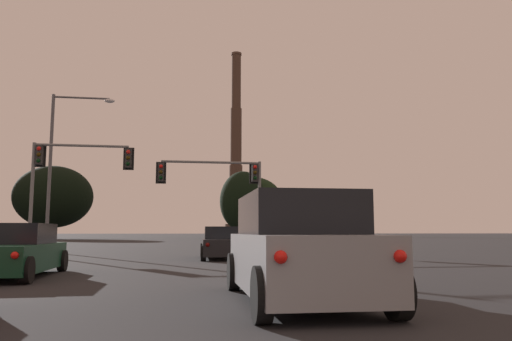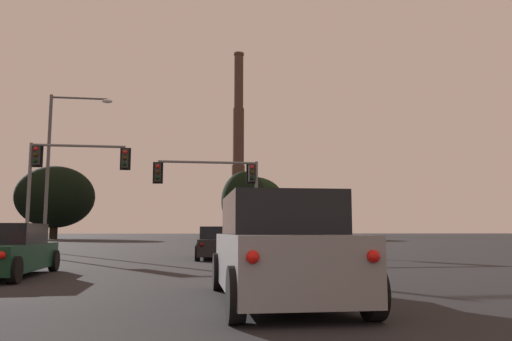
{
  "view_description": "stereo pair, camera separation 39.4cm",
  "coord_description": "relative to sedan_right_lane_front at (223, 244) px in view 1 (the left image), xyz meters",
  "views": [
    {
      "loc": [
        1.04,
        -2.17,
        1.21
      ],
      "look_at": [
        9.24,
        50.39,
        7.73
      ],
      "focal_mm": 35.0,
      "sensor_mm": 36.0,
      "label": 1
    },
    {
      "loc": [
        1.43,
        -2.23,
        1.21
      ],
      "look_at": [
        9.24,
        50.39,
        7.73
      ],
      "focal_mm": 35.0,
      "sensor_mm": 36.0,
      "label": 2
    }
  ],
  "objects": [
    {
      "name": "suv_right_lane_third",
      "position": [
        0.07,
        -14.07,
        0.23
      ],
      "size": [
        2.16,
        4.93,
        1.86
      ],
      "rotation": [
        0.0,
        0.0,
        -0.01
      ],
      "color": "gray",
      "rests_on": "ground_plane"
    },
    {
      "name": "sedan_right_lane_front",
      "position": [
        0.0,
        0.0,
        0.0
      ],
      "size": [
        2.16,
        4.77,
        1.43
      ],
      "rotation": [
        0.0,
        0.0,
        -0.04
      ],
      "color": "black",
      "rests_on": "ground_plane"
    },
    {
      "name": "sedan_left_lane_second",
      "position": [
        -6.35,
        -8.3,
        0.0
      ],
      "size": [
        2.02,
        4.72,
        1.43
      ],
      "rotation": [
        0.0,
        0.0,
        0.01
      ],
      "color": "#0F3823",
      "rests_on": "ground_plane"
    },
    {
      "name": "traffic_light_overhead_left",
      "position": [
        -7.95,
        5.13,
        3.87
      ],
      "size": [
        5.4,
        0.5,
        5.94
      ],
      "color": "slate",
      "rests_on": "ground_plane"
    },
    {
      "name": "street_lamp",
      "position": [
        -9.18,
        8.84,
        5.2
      ],
      "size": [
        3.77,
        0.36,
        9.61
      ],
      "color": "#56565B",
      "rests_on": "ground_plane"
    },
    {
      "name": "smokestack",
      "position": [
        15.72,
        132.48,
        22.33
      ],
      "size": [
        6.63,
        6.63,
        58.76
      ],
      "color": "#3C2B22",
      "rests_on": "ground_plane"
    },
    {
      "name": "traffic_light_overhead_right",
      "position": [
        0.58,
        5.95,
        3.4
      ],
      "size": [
        6.17,
        0.5,
        5.29
      ],
      "color": "slate",
      "rests_on": "ground_plane"
    },
    {
      "name": "treeline_right_mid",
      "position": [
        -22.19,
        62.62,
        6.16
      ],
      "size": [
        12.54,
        11.29,
        11.89
      ],
      "color": "black",
      "rests_on": "ground_plane"
    },
    {
      "name": "treeline_far_left",
      "position": [
        8.85,
        61.28,
        5.66
      ],
      "size": [
        7.91,
        7.12,
        11.43
      ],
      "color": "black",
      "rests_on": "ground_plane"
    },
    {
      "name": "treeline_center_left",
      "position": [
        11.05,
        65.92,
        6.25
      ],
      "size": [
        10.84,
        9.76,
        11.01
      ],
      "color": "black",
      "rests_on": "ground_plane"
    }
  ]
}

